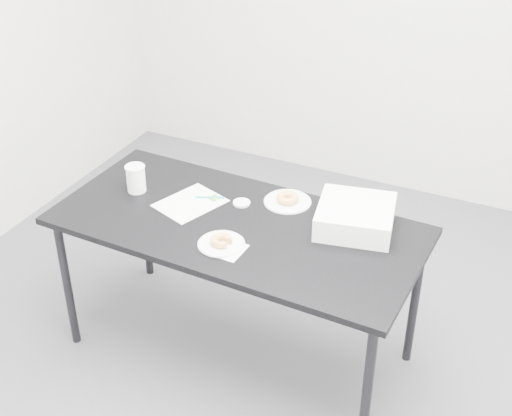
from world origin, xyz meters
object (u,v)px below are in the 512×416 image
at_px(plate_near, 221,244).
at_px(bakery_box, 355,217).
at_px(pen, 210,197).
at_px(donut_near, 221,240).
at_px(plate_far, 287,202).
at_px(coffee_cup, 136,178).
at_px(scorecard, 190,203).
at_px(table, 237,234).
at_px(donut_far, 288,198).

bearing_deg(plate_near, bakery_box, 38.87).
bearing_deg(pen, donut_near, -77.25).
height_order(pen, bakery_box, bakery_box).
height_order(plate_far, coffee_cup, coffee_cup).
relative_size(scorecard, donut_near, 3.09).
xyz_separation_m(table, bakery_box, (0.49, 0.20, 0.11)).
relative_size(donut_far, coffee_cup, 0.78).
xyz_separation_m(plate_near, donut_far, (0.12, 0.45, 0.02)).
relative_size(plate_near, donut_far, 1.94).
relative_size(plate_far, bakery_box, 0.68).
relative_size(pen, donut_near, 1.43).
height_order(table, bakery_box, bakery_box).
distance_m(table, donut_near, 0.20).
bearing_deg(donut_far, coffee_cup, -163.08).
height_order(plate_far, donut_far, donut_far).
height_order(scorecard, pen, pen).
height_order(pen, coffee_cup, coffee_cup).
height_order(scorecard, coffee_cup, coffee_cup).
xyz_separation_m(table, plate_far, (0.14, 0.27, 0.06)).
bearing_deg(plate_far, donut_far, 180.00).
bearing_deg(table, coffee_cup, 177.00).
height_order(donut_near, coffee_cup, coffee_cup).
height_order(scorecard, plate_far, plate_far).
distance_m(table, scorecard, 0.29).
xyz_separation_m(table, scorecard, (-0.28, 0.06, 0.06)).
xyz_separation_m(table, plate_near, (0.02, -0.19, 0.06)).
relative_size(table, scorecard, 5.72).
bearing_deg(pen, plate_near, -77.25).
xyz_separation_m(pen, bakery_box, (0.71, 0.06, 0.05)).
relative_size(table, bakery_box, 5.14).
bearing_deg(bakery_box, scorecard, 178.95).
height_order(plate_near, donut_near, donut_near).
distance_m(scorecard, plate_far, 0.46).
height_order(table, plate_near, plate_near).
distance_m(pen, plate_far, 0.38).
xyz_separation_m(donut_far, coffee_cup, (-0.71, -0.22, 0.04)).
xyz_separation_m(plate_near, donut_near, (-0.00, 0.00, 0.02)).
xyz_separation_m(scorecard, plate_far, (0.42, 0.21, 0.00)).
bearing_deg(donut_far, donut_near, -104.67).
height_order(scorecard, plate_near, plate_near).
distance_m(scorecard, bakery_box, 0.79).
relative_size(plate_near, donut_near, 2.13).
distance_m(donut_far, coffee_cup, 0.74).
height_order(table, donut_far, donut_far).
xyz_separation_m(coffee_cup, bakery_box, (1.07, 0.15, -0.01)).
bearing_deg(coffee_cup, donut_far, 16.92).
bearing_deg(table, plate_near, -82.47).
bearing_deg(plate_near, scorecard, 140.46).
bearing_deg(scorecard, coffee_cup, -158.55).
distance_m(donut_near, donut_far, 0.47).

